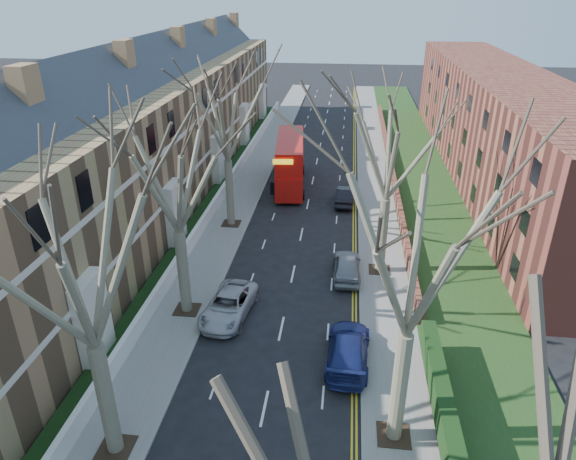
% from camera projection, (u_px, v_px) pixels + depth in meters
% --- Properties ---
extents(pavement_left, '(3.00, 102.00, 0.12)m').
position_uv_depth(pavement_left, '(252.00, 177.00, 50.68)').
color(pavement_left, slate).
rests_on(pavement_left, ground).
extents(pavement_right, '(3.00, 102.00, 0.12)m').
position_uv_depth(pavement_right, '(375.00, 182.00, 49.41)').
color(pavement_right, slate).
rests_on(pavement_right, ground).
extents(terrace_left, '(9.70, 78.00, 13.60)m').
position_uv_depth(terrace_left, '(141.00, 144.00, 41.95)').
color(terrace_left, '#98714D').
rests_on(terrace_left, ground).
extents(flats_right, '(13.97, 54.00, 10.00)m').
position_uv_depth(flats_right, '(497.00, 125.00, 49.65)').
color(flats_right, brown).
rests_on(flats_right, ground).
extents(front_wall_left, '(0.30, 78.00, 1.00)m').
position_uv_depth(front_wall_left, '(216.00, 202.00, 43.45)').
color(front_wall_left, white).
rests_on(front_wall_left, ground).
extents(grass_verge_right, '(6.00, 102.00, 0.06)m').
position_uv_depth(grass_verge_right, '(423.00, 183.00, 48.90)').
color(grass_verge_right, '#1F3915').
rests_on(grass_verge_right, ground).
extents(tree_left_mid, '(10.50, 10.50, 14.71)m').
position_uv_depth(tree_left_mid, '(75.00, 245.00, 17.00)').
color(tree_left_mid, brown).
rests_on(tree_left_mid, ground).
extents(tree_left_far, '(10.15, 10.15, 14.22)m').
position_uv_depth(tree_left_far, '(172.00, 160.00, 26.08)').
color(tree_left_far, brown).
rests_on(tree_left_far, ground).
extents(tree_left_dist, '(10.50, 10.50, 14.71)m').
position_uv_depth(tree_left_dist, '(225.00, 104.00, 36.68)').
color(tree_left_dist, brown).
rests_on(tree_left_dist, ground).
extents(tree_right_mid, '(10.50, 10.50, 14.71)m').
position_uv_depth(tree_right_mid, '(418.00, 236.00, 17.59)').
color(tree_right_mid, brown).
rests_on(tree_right_mid, ground).
extents(tree_right_far, '(10.15, 10.15, 14.22)m').
position_uv_depth(tree_right_far, '(391.00, 136.00, 30.25)').
color(tree_right_far, brown).
rests_on(tree_right_far, ground).
extents(double_decker_bus, '(3.41, 10.78, 4.45)m').
position_uv_depth(double_decker_bus, '(290.00, 163.00, 47.89)').
color(double_decker_bus, red).
rests_on(double_decker_bus, ground).
extents(car_left_far, '(2.95, 5.34, 1.42)m').
position_uv_depth(car_left_far, '(229.00, 305.00, 29.41)').
color(car_left_far, '#ADACB2').
rests_on(car_left_far, ground).
extents(car_right_near, '(2.32, 5.28, 1.51)m').
position_uv_depth(car_right_near, '(348.00, 349.00, 25.83)').
color(car_right_near, navy).
rests_on(car_right_near, ground).
extents(car_right_mid, '(1.87, 4.47, 1.51)m').
position_uv_depth(car_right_mid, '(347.00, 266.00, 33.39)').
color(car_right_mid, gray).
rests_on(car_right_mid, ground).
extents(car_right_far, '(1.69, 4.44, 1.44)m').
position_uv_depth(car_right_far, '(345.00, 196.00, 44.51)').
color(car_right_far, black).
rests_on(car_right_far, ground).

